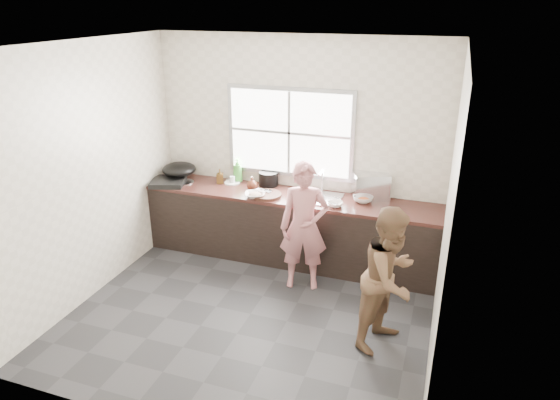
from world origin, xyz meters
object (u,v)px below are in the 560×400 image
(dish_rack, at_px, (371,186))
(plate_food, at_px, (232,183))
(woman, at_px, (304,231))
(bowl_held, at_px, (335,204))
(bowl_mince, at_px, (255,195))
(burner, at_px, (168,182))
(black_pot, at_px, (269,179))
(wok, at_px, (179,169))
(person_side, at_px, (390,278))
(cutting_board, at_px, (266,195))
(glass_jar, at_px, (232,180))
(pot_lid_left, at_px, (184,182))
(bowl_crabs, at_px, (363,199))
(bottle_brown_tall, at_px, (220,177))
(pot_lid_right, at_px, (234,181))
(bottle_green, at_px, (238,170))
(bottle_brown_short, at_px, (252,184))

(dish_rack, bearing_deg, plate_food, 159.99)
(woman, bearing_deg, bowl_held, 41.46)
(bowl_mince, distance_m, burner, 1.22)
(bowl_held, distance_m, black_pot, 1.04)
(burner, height_order, wok, wok)
(person_side, distance_m, wok, 3.22)
(woman, distance_m, cutting_board, 0.75)
(cutting_board, bearing_deg, black_pot, 106.61)
(woman, bearing_deg, person_side, -49.60)
(plate_food, bearing_deg, glass_jar, -42.68)
(bowl_mince, bearing_deg, pot_lid_left, 170.42)
(person_side, distance_m, bowl_mince, 2.06)
(person_side, xyz_separation_m, bowl_mince, (-1.75, 1.06, 0.20))
(cutting_board, distance_m, bowl_crabs, 1.14)
(bowl_crabs, bearing_deg, burner, -174.92)
(bottle_brown_tall, bearing_deg, burner, -157.60)
(woman, height_order, dish_rack, woman)
(bowl_crabs, distance_m, pot_lid_right, 1.72)
(plate_food, distance_m, pot_lid_left, 0.62)
(bottle_green, distance_m, burner, 0.90)
(person_side, xyz_separation_m, glass_jar, (-2.20, 1.41, 0.22))
(bowl_held, height_order, bottle_brown_short, bottle_brown_short)
(black_pot, bearing_deg, pot_lid_right, 180.00)
(bowl_crabs, distance_m, bottle_brown_tall, 1.85)
(cutting_board, relative_size, black_pot, 1.45)
(wok, height_order, pot_lid_right, wok)
(bowl_crabs, height_order, pot_lid_left, bowl_crabs)
(cutting_board, bearing_deg, burner, -179.48)
(black_pot, relative_size, glass_jar, 2.57)
(bottle_brown_short, relative_size, burner, 0.38)
(bottle_green, distance_m, glass_jar, 0.15)
(bottle_green, bearing_deg, woman, -34.73)
(person_side, relative_size, bowl_crabs, 7.33)
(black_pot, distance_m, pot_lid_left, 1.10)
(woman, relative_size, bottle_brown_short, 8.72)
(bowl_crabs, distance_m, bottle_brown_short, 1.37)
(bowl_crabs, relative_size, dish_rack, 0.46)
(bowl_crabs, xyz_separation_m, bottle_brown_short, (-1.37, -0.05, 0.05))
(bowl_crabs, height_order, dish_rack, dish_rack)
(bottle_green, height_order, wok, bottle_green)
(glass_jar, bearing_deg, person_side, -32.69)
(glass_jar, distance_m, pot_lid_right, 0.10)
(person_side, height_order, burner, person_side)
(plate_food, height_order, bottle_brown_short, bottle_brown_short)
(black_pot, bearing_deg, bottle_brown_short, -123.49)
(bottle_brown_tall, xyz_separation_m, wok, (-0.56, -0.05, 0.06))
(cutting_board, height_order, bowl_held, bowl_held)
(person_side, distance_m, glass_jar, 2.62)
(bottle_green, relative_size, bottle_brown_short, 2.02)
(bowl_held, relative_size, pot_lid_right, 0.98)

